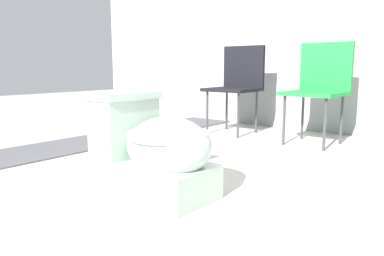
% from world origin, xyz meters
% --- Properties ---
extents(ground_plane, '(14.00, 14.00, 0.00)m').
position_xyz_m(ground_plane, '(0.00, 0.00, 0.00)').
color(ground_plane, '#B7B2A8').
extents(gravel_strip, '(0.56, 8.00, 0.01)m').
position_xyz_m(gravel_strip, '(-1.22, 0.50, 0.01)').
color(gravel_strip, '#4C4C51').
rests_on(gravel_strip, ground).
extents(toilet, '(0.63, 0.39, 0.52)m').
position_xyz_m(toilet, '(0.12, 0.22, 0.22)').
color(toilet, '#B2C6B7').
rests_on(toilet, ground).
extents(folding_chair_left, '(0.45, 0.45, 0.83)m').
position_xyz_m(folding_chair_left, '(-0.54, 2.04, 0.51)').
color(folding_chair_left, black).
rests_on(folding_chair_left, ground).
extents(folding_chair_middle, '(0.46, 0.46, 0.83)m').
position_xyz_m(folding_chair_middle, '(0.27, 2.01, 0.51)').
color(folding_chair_middle, '#1E8C38').
rests_on(folding_chair_middle, ground).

